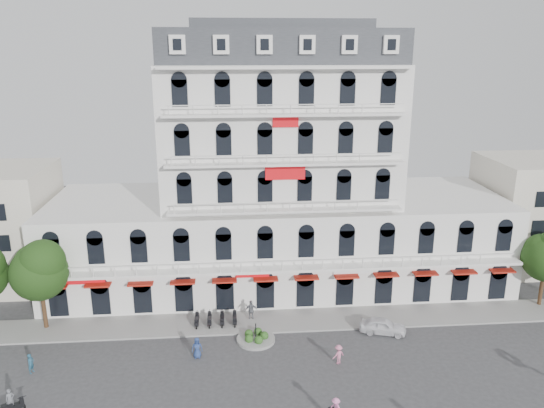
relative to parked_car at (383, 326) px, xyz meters
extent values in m
plane|color=#38383A|center=(-7.86, -6.37, -0.67)|extent=(120.00, 120.00, 0.00)
cube|color=gray|center=(-7.86, 2.63, -0.59)|extent=(53.00, 4.00, 0.16)
cube|color=silver|center=(-7.86, 11.63, 3.83)|extent=(45.00, 14.00, 9.00)
cube|color=silver|center=(-7.86, 11.63, 14.83)|extent=(22.00, 12.00, 13.00)
cube|color=#2D3035|center=(-7.86, 11.63, 22.83)|extent=(21.56, 11.76, 3.00)
cube|color=#2D3035|center=(-7.86, 11.63, 24.73)|extent=(15.84, 8.64, 0.80)
cube|color=#A72014|center=(-7.86, 4.13, 2.83)|extent=(40.50, 1.00, 0.15)
cube|color=red|center=(-7.86, 5.51, 12.33)|extent=(3.50, 0.10, 1.40)
cylinder|color=gray|center=(-10.86, -0.37, -0.55)|extent=(3.20, 3.20, 0.24)
cylinder|color=black|center=(-10.86, -0.37, 0.23)|extent=(0.08, 0.08, 1.40)
sphere|color=#24511B|center=(-10.16, -0.37, -0.22)|extent=(0.70, 0.70, 0.70)
sphere|color=#24511B|center=(-10.64, 0.30, -0.22)|extent=(0.70, 0.70, 0.70)
sphere|color=#24511B|center=(-11.42, 0.05, -0.22)|extent=(0.70, 0.70, 0.70)
sphere|color=#24511B|center=(-11.43, -0.77, -0.22)|extent=(0.70, 0.70, 0.70)
sphere|color=#24511B|center=(-10.66, -1.04, -0.22)|extent=(0.70, 0.70, 0.70)
cylinder|color=#382314|center=(-28.86, 3.13, 1.20)|extent=(0.36, 0.36, 3.74)
sphere|color=#183611|center=(-28.86, 3.13, 4.60)|extent=(4.76, 4.76, 4.76)
sphere|color=#183611|center=(-28.36, 2.83, 5.71)|extent=(3.74, 3.74, 3.74)
sphere|color=#183611|center=(-29.26, 3.43, 5.28)|extent=(3.40, 3.40, 3.40)
cylinder|color=#382314|center=(16.14, 3.63, 1.05)|extent=(0.36, 0.36, 3.43)
sphere|color=#183611|center=(15.74, 3.93, 4.79)|extent=(3.12, 3.12, 3.12)
imported|color=white|center=(0.00, 0.00, 0.00)|extent=(4.20, 2.63, 1.33)
cube|color=black|center=(-27.49, -8.25, -0.12)|extent=(1.46, 1.08, 0.35)
torus|color=black|center=(-27.02, -7.97, -0.39)|extent=(0.58, 0.41, 0.60)
imported|color=slate|center=(-27.49, -8.25, 0.53)|extent=(0.65, 0.59, 1.49)
imported|color=pink|center=(-6.27, -10.92, 0.52)|extent=(0.89, 1.09, 1.46)
imported|color=navy|center=(-15.58, -2.44, 0.19)|extent=(0.87, 0.59, 1.71)
imported|color=slate|center=(-11.07, 3.13, 0.29)|extent=(1.15, 0.54, 1.92)
imported|color=pink|center=(-4.69, -4.18, 0.12)|extent=(1.17, 0.98, 1.57)
imported|color=navy|center=(-27.86, -3.45, 0.11)|extent=(0.55, 0.66, 1.56)
camera|label=1|loc=(-12.78, -39.35, 22.79)|focal=35.00mm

